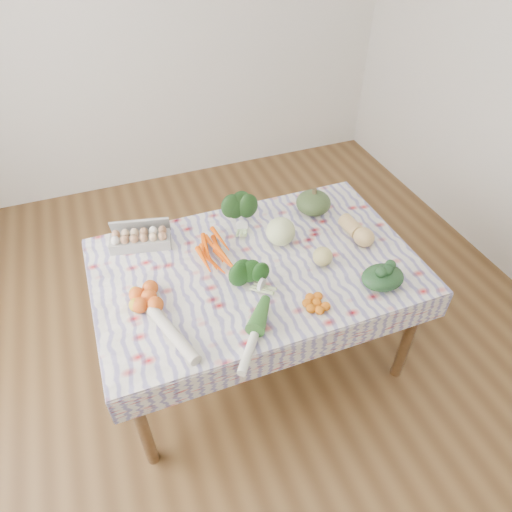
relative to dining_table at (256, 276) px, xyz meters
The scene contains 17 objects.
ground 0.68m from the dining_table, ahead, with size 4.50×4.50×0.00m, color brown.
wall_back 2.36m from the dining_table, 90.00° to the left, with size 4.00×0.04×2.80m, color silver.
dining_table is the anchor object (origin of this frame).
tablecloth 0.08m from the dining_table, ahead, with size 1.66×1.06×0.01m, color silver.
egg_carton 0.65m from the dining_table, 145.95° to the left, with size 0.32×0.13×0.09m, color #9D9D99.
carrot_bunch 0.26m from the dining_table, 146.25° to the left, with size 0.25×0.23×0.05m, color #F65506.
kale_bunch 0.37m from the dining_table, 83.50° to the left, with size 0.18×0.16×0.16m, color #1A3B15.
kabocha_squash 0.59m from the dining_table, 32.92° to the left, with size 0.20×0.20×0.13m, color #394F27.
cabbage 0.27m from the dining_table, 31.84° to the left, with size 0.16×0.16×0.16m, color beige.
butternut_squash 0.61m from the dining_table, ahead, with size 0.11×0.24×0.11m, color tan.
orange_cluster 0.59m from the dining_table, behind, with size 0.24×0.24×0.08m, color orange.
broccoli 0.22m from the dining_table, 118.03° to the right, with size 0.16×0.16×0.12m, color #1A4C17.
mandarin_cluster 0.42m from the dining_table, 66.25° to the right, with size 0.15×0.15×0.05m, color orange.
grapefruit 0.37m from the dining_table, 20.15° to the right, with size 0.10×0.10×0.10m, color #C8BE6D.
spinach_bag 0.65m from the dining_table, 34.04° to the right, with size 0.22×0.17×0.10m, color #17351A.
daikon 0.61m from the dining_table, 148.08° to the right, with size 0.05×0.05×0.38m, color beige.
leek 0.50m from the dining_table, 111.81° to the right, with size 0.04×0.04×0.40m, color white.
Camera 1 is at (-0.62, -1.62, 2.38)m, focal length 32.00 mm.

